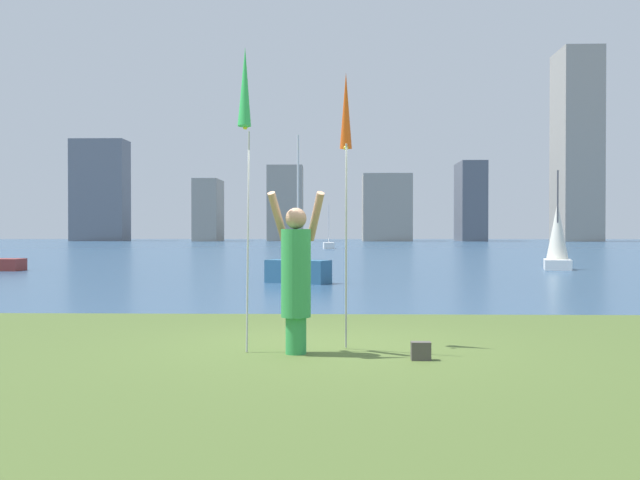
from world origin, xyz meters
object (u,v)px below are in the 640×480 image
object	(u,v)px
kite_flag_left	(245,96)
sailboat_1	(557,240)
kite_flag_right	(346,118)
bag	(421,351)
person	(296,274)
sailboat_0	(298,270)
sailboat_3	(329,245)

from	to	relation	value
kite_flag_left	sailboat_1	bearing A→B (deg)	64.25
kite_flag_right	bag	distance (m)	3.15
person	bag	bearing A→B (deg)	-3.79
kite_flag_right	bag	xyz separation A→B (m)	(0.86, -1.05, -2.85)
person	kite_flag_left	size ratio (longest dim) A/B	0.53
person	kite_flag_left	world-z (taller)	kite_flag_left
kite_flag_right	bag	bearing A→B (deg)	-50.62
bag	person	bearing A→B (deg)	164.90
person	kite_flag_left	xyz separation A→B (m)	(-0.61, -0.07, 2.14)
kite_flag_left	bag	world-z (taller)	kite_flag_left
sailboat_1	sailboat_0	bearing A→B (deg)	-141.49
person	sailboat_1	bearing A→B (deg)	76.94
person	kite_flag_right	world-z (taller)	kite_flag_right
kite_flag_left	kite_flag_right	world-z (taller)	kite_flag_left
bag	sailboat_0	distance (m)	12.59
sailboat_3	kite_flag_left	bearing A→B (deg)	-90.18
person	sailboat_1	world-z (taller)	sailboat_1
bag	sailboat_1	size ratio (longest dim) A/B	0.06
sailboat_1	sailboat_3	world-z (taller)	sailboat_1
sailboat_3	kite_flag_right	bearing A→B (deg)	-88.82
bag	sailboat_3	distance (m)	52.15
person	sailboat_0	bearing A→B (deg)	104.51
person	sailboat_3	xyz separation A→B (m)	(-0.45, 51.72, -0.69)
person	sailboat_1	size ratio (longest dim) A/B	0.52
sailboat_0	bag	bearing A→B (deg)	-80.21
sailboat_0	sailboat_3	xyz separation A→B (m)	(0.23, 39.71, -0.08)
kite_flag_left	kite_flag_right	xyz separation A→B (m)	(1.22, 0.72, -0.16)
kite_flag_right	bag	size ratio (longest dim) A/B	15.65
bag	sailboat_3	size ratio (longest dim) A/B	0.06
sailboat_1	sailboat_3	xyz separation A→B (m)	(-9.33, 32.11, -0.84)
kite_flag_left	sailboat_0	xyz separation A→B (m)	(-0.06, 12.08, -2.75)
kite_flag_right	sailboat_1	size ratio (longest dim) A/B	0.93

